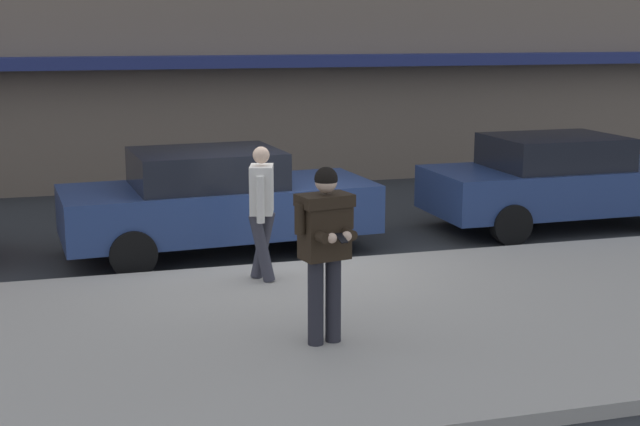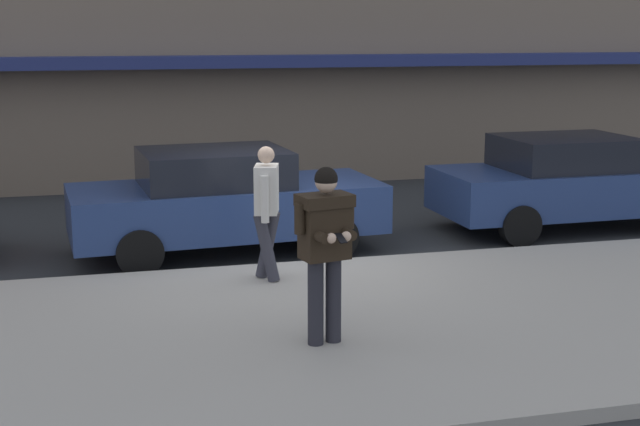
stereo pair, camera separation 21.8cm
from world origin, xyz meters
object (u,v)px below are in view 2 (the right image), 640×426
at_px(parked_sedan_mid, 224,200).
at_px(pedestrian_in_light_coat, 267,204).
at_px(man_texting_on_phone, 325,236).
at_px(parked_sedan_far, 571,182).

bearing_deg(parked_sedan_mid, pedestrian_in_light_coat, -83.13).
bearing_deg(parked_sedan_mid, man_texting_on_phone, -85.40).
bearing_deg(pedestrian_in_light_coat, parked_sedan_mid, 96.87).
xyz_separation_m(man_texting_on_phone, pedestrian_in_light_coat, (-0.11, 2.44, -0.14)).
xyz_separation_m(parked_sedan_mid, pedestrian_in_light_coat, (0.24, -2.03, 0.32)).
bearing_deg(pedestrian_in_light_coat, man_texting_on_phone, -87.30).
bearing_deg(parked_sedan_far, man_texting_on_phone, -139.29).
distance_m(parked_sedan_mid, man_texting_on_phone, 4.50).
bearing_deg(parked_sedan_far, pedestrian_in_light_coat, -158.20).
distance_m(man_texting_on_phone, pedestrian_in_light_coat, 2.44).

